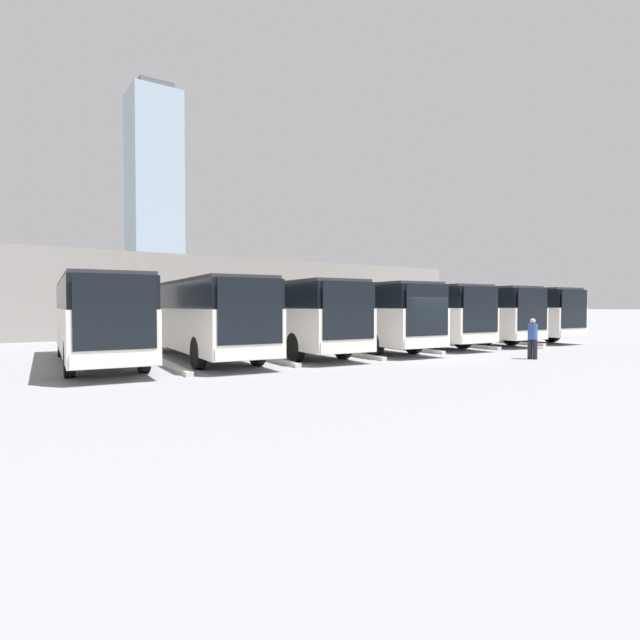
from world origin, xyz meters
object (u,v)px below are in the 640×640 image
at_px(bus_2, 402,313).
at_px(bus_4, 283,314).
at_px(bus_0, 492,312).
at_px(bus_3, 352,314).
at_px(bus_6, 97,316).
at_px(bus_5, 201,315).
at_px(pedestrian, 533,337).
at_px(bus_1, 451,312).

distance_m(bus_2, bus_4, 7.82).
xyz_separation_m(bus_0, bus_3, (11.71, 0.50, 0.00)).
height_order(bus_3, bus_4, same).
bearing_deg(bus_0, bus_6, 5.56).
distance_m(bus_0, bus_5, 19.53).
height_order(bus_3, pedestrian, bus_3).
distance_m(bus_2, pedestrian, 8.42).
height_order(bus_1, pedestrian, bus_1).
relative_size(bus_6, pedestrian, 6.96).
height_order(bus_4, bus_6, same).
bearing_deg(bus_3, bus_2, -167.94).
height_order(bus_6, pedestrian, bus_6).
bearing_deg(bus_1, pedestrian, 65.69).
bearing_deg(bus_1, bus_6, 5.50).
distance_m(bus_1, pedestrian, 9.56).
distance_m(bus_1, bus_5, 15.62).
height_order(bus_4, bus_5, same).
relative_size(bus_4, bus_5, 1.00).
relative_size(bus_0, bus_5, 1.00).
bearing_deg(bus_5, bus_2, -172.45).
bearing_deg(bus_3, bus_0, -172.52).
distance_m(bus_0, bus_3, 11.72).
relative_size(bus_0, bus_4, 1.00).
bearing_deg(bus_6, bus_1, -174.50).
relative_size(bus_1, bus_5, 1.00).
bearing_deg(bus_4, pedestrian, 136.72).
distance_m(bus_2, bus_6, 15.62).
relative_size(bus_0, bus_3, 1.00).
relative_size(bus_2, bus_6, 1.00).
distance_m(bus_0, bus_2, 7.81).
distance_m(bus_0, bus_4, 15.62).
bearing_deg(bus_5, pedestrian, 149.49).
relative_size(bus_1, bus_2, 1.00).
distance_m(bus_2, bus_5, 11.72).
xyz_separation_m(bus_3, bus_6, (11.71, -0.29, 0.00)).
bearing_deg(bus_0, bus_2, 5.17).
distance_m(bus_0, bus_6, 23.42).
distance_m(bus_5, bus_6, 3.92).
relative_size(bus_3, bus_6, 1.00).
bearing_deg(bus_6, bus_2, -174.24).
relative_size(bus_3, bus_4, 1.00).
bearing_deg(pedestrian, bus_3, 9.35).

